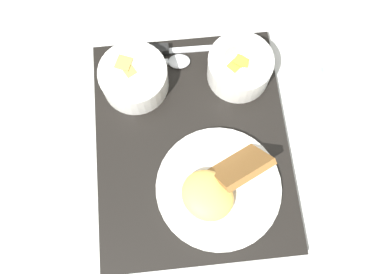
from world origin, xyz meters
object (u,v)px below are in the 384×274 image
at_px(bowl_salad, 240,66).
at_px(glass_water, 333,78).
at_px(knife, 160,50).
at_px(plate_main, 218,187).
at_px(spoon, 165,62).
at_px(bowl_soup, 134,77).

bearing_deg(bowl_salad, glass_water, 74.15).
distance_m(bowl_salad, knife, 0.15).
bearing_deg(plate_main, knife, -167.29).
bearing_deg(spoon, plate_main, -71.77).
distance_m(bowl_salad, glass_water, 0.16).
distance_m(knife, spoon, 0.03).
xyz_separation_m(bowl_salad, spoon, (-0.04, -0.13, -0.03)).
bearing_deg(glass_water, spoon, -107.30).
bearing_deg(spoon, bowl_soup, -143.50).
distance_m(bowl_soup, plate_main, 0.24).
xyz_separation_m(bowl_salad, plate_main, (0.20, -0.07, -0.02)).
height_order(bowl_soup, spoon, bowl_soup).
bearing_deg(knife, plate_main, -73.38).
bearing_deg(bowl_salad, plate_main, -19.72).
bearing_deg(bowl_soup, spoon, 120.92).
bearing_deg(bowl_soup, plate_main, 28.28).
bearing_deg(glass_water, plate_main, -55.64).
height_order(plate_main, spoon, plate_main).
distance_m(bowl_salad, plate_main, 0.21).
xyz_separation_m(bowl_soup, knife, (-0.06, 0.05, -0.02)).
bearing_deg(glass_water, bowl_soup, -98.91).
distance_m(bowl_soup, glass_water, 0.35).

